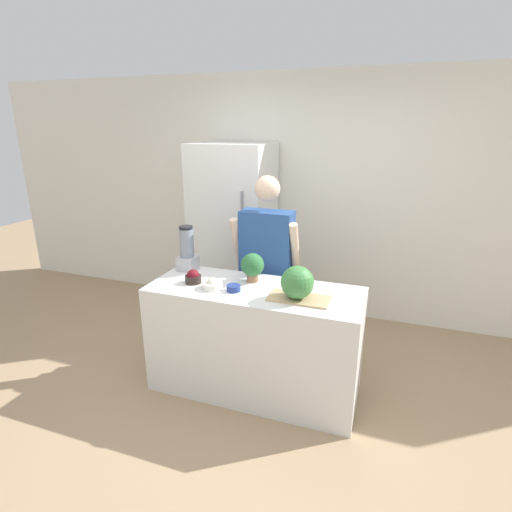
% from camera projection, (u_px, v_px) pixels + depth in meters
% --- Properties ---
extents(ground_plane, '(14.00, 14.00, 0.00)m').
position_uv_depth(ground_plane, '(241.00, 412.00, 3.01)').
color(ground_plane, tan).
extents(wall_back, '(8.00, 0.06, 2.60)m').
position_uv_depth(wall_back, '(305.00, 198.00, 4.37)').
color(wall_back, white).
rests_on(wall_back, ground_plane).
extents(counter_island, '(1.63, 0.63, 0.88)m').
position_uv_depth(counter_island, '(255.00, 340.00, 3.16)').
color(counter_island, white).
rests_on(counter_island, ground_plane).
extents(refrigerator, '(0.79, 0.72, 1.89)m').
position_uv_depth(refrigerator, '(234.00, 233.00, 4.34)').
color(refrigerator, white).
rests_on(refrigerator, ground_plane).
extents(person, '(0.59, 0.27, 1.66)m').
position_uv_depth(person, '(267.00, 268.00, 3.55)').
color(person, gray).
rests_on(person, ground_plane).
extents(cutting_board, '(0.43, 0.22, 0.01)m').
position_uv_depth(cutting_board, '(299.00, 298.00, 2.83)').
color(cutting_board, tan).
rests_on(cutting_board, counter_island).
extents(watermelon, '(0.24, 0.24, 0.24)m').
position_uv_depth(watermelon, '(297.00, 282.00, 2.79)').
color(watermelon, '#3D7F3D').
rests_on(watermelon, cutting_board).
extents(bowl_cherries, '(0.13, 0.13, 0.11)m').
position_uv_depth(bowl_cherries, '(193.00, 277.00, 3.12)').
color(bowl_cherries, '#2D231E').
rests_on(bowl_cherries, counter_island).
extents(bowl_cream, '(0.16, 0.16, 0.09)m').
position_uv_depth(bowl_cream, '(212.00, 285.00, 3.01)').
color(bowl_cream, white).
rests_on(bowl_cream, counter_island).
extents(bowl_small_blue, '(0.10, 0.10, 0.05)m').
position_uv_depth(bowl_small_blue, '(234.00, 288.00, 2.97)').
color(bowl_small_blue, navy).
rests_on(bowl_small_blue, counter_island).
extents(blender, '(0.15, 0.15, 0.38)m').
position_uv_depth(blender, '(187.00, 251.00, 3.37)').
color(blender, '#B7B7BC').
rests_on(blender, counter_island).
extents(potted_plant, '(0.18, 0.18, 0.23)m').
position_uv_depth(potted_plant, '(252.00, 266.00, 3.12)').
color(potted_plant, '#996647').
rests_on(potted_plant, counter_island).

